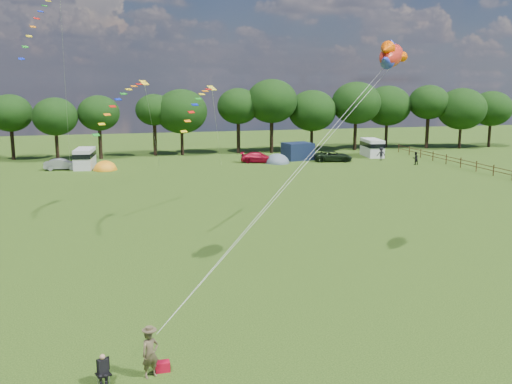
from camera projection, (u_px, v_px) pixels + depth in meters
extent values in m
plane|color=black|center=(301.00, 315.00, 25.04)|extent=(180.00, 180.00, 0.00)
cylinder|color=black|center=(13.00, 145.00, 73.33)|extent=(0.47, 0.47, 3.90)
ellipsoid|color=black|center=(10.00, 113.00, 72.55)|extent=(5.58, 5.58, 4.74)
cylinder|color=black|center=(57.00, 147.00, 71.84)|extent=(0.44, 0.44, 3.56)
ellipsoid|color=black|center=(55.00, 117.00, 71.09)|extent=(5.56, 5.56, 4.73)
cylinder|color=black|center=(100.00, 144.00, 74.00)|extent=(0.47, 0.47, 3.95)
ellipsoid|color=black|center=(99.00, 113.00, 73.23)|extent=(5.33, 5.33, 4.53)
cylinder|color=black|center=(155.00, 140.00, 77.41)|extent=(0.50, 0.50, 4.33)
ellipsoid|color=black|center=(154.00, 110.00, 76.63)|extent=(4.95, 4.95, 4.21)
cylinder|color=black|center=(182.00, 143.00, 77.95)|extent=(0.43, 0.43, 3.31)
ellipsoid|color=black|center=(181.00, 111.00, 77.12)|extent=(7.03, 7.03, 5.98)
cylinder|color=black|center=(238.00, 138.00, 80.00)|extent=(0.50, 0.50, 4.36)
ellipsoid|color=black|center=(238.00, 106.00, 79.15)|extent=(5.84, 5.84, 4.97)
cylinder|color=black|center=(272.00, 137.00, 80.27)|extent=(0.51, 0.51, 4.55)
ellipsoid|color=black|center=(272.00, 101.00, 79.30)|extent=(7.15, 7.15, 6.08)
cylinder|color=black|center=(312.00, 140.00, 82.58)|extent=(0.42, 0.42, 3.21)
ellipsoid|color=black|center=(312.00, 111.00, 81.77)|extent=(6.90, 6.90, 5.86)
cylinder|color=black|center=(355.00, 136.00, 83.43)|extent=(0.48, 0.48, 4.17)
ellipsoid|color=black|center=(356.00, 103.00, 82.51)|extent=(7.16, 7.16, 6.09)
cylinder|color=black|center=(386.00, 135.00, 86.76)|extent=(0.45, 0.45, 3.66)
ellipsoid|color=black|center=(387.00, 106.00, 85.90)|extent=(7.05, 7.05, 5.99)
cylinder|color=black|center=(427.00, 133.00, 85.60)|extent=(0.52, 0.52, 4.65)
ellipsoid|color=black|center=(429.00, 102.00, 84.71)|extent=(5.96, 5.96, 5.06)
cylinder|color=black|center=(460.00, 138.00, 85.63)|extent=(0.42, 0.42, 3.19)
ellipsoid|color=black|center=(462.00, 109.00, 84.79)|extent=(7.23, 7.23, 6.14)
cylinder|color=black|center=(489.00, 135.00, 87.28)|extent=(0.44, 0.44, 3.52)
ellipsoid|color=black|center=(491.00, 109.00, 86.49)|extent=(6.22, 6.22, 5.28)
cylinder|color=#472D19|center=(512.00, 175.00, 58.36)|extent=(0.12, 0.12, 1.20)
cylinder|color=#472D19|center=(494.00, 170.00, 61.21)|extent=(0.12, 0.12, 1.20)
cylinder|color=#472D19|center=(503.00, 169.00, 59.72)|extent=(0.08, 3.00, 0.08)
cylinder|color=#472D19|center=(503.00, 173.00, 59.80)|extent=(0.08, 3.00, 0.08)
cylinder|color=#472D19|center=(476.00, 166.00, 64.06)|extent=(0.12, 0.12, 1.20)
cylinder|color=#472D19|center=(485.00, 165.00, 62.57)|extent=(0.08, 3.00, 0.08)
cylinder|color=#472D19|center=(485.00, 169.00, 62.65)|extent=(0.08, 3.00, 0.08)
cylinder|color=#472D19|center=(461.00, 163.00, 66.91)|extent=(0.12, 0.12, 1.20)
cylinder|color=#472D19|center=(469.00, 161.00, 65.42)|extent=(0.08, 3.00, 0.08)
cylinder|color=#472D19|center=(468.00, 165.00, 65.50)|extent=(0.08, 3.00, 0.08)
cylinder|color=#472D19|center=(446.00, 159.00, 69.77)|extent=(0.12, 0.12, 1.20)
cylinder|color=#472D19|center=(454.00, 158.00, 68.27)|extent=(0.08, 3.00, 0.08)
cylinder|color=#472D19|center=(453.00, 161.00, 68.35)|extent=(0.08, 3.00, 0.08)
cylinder|color=#472D19|center=(433.00, 156.00, 72.62)|extent=(0.12, 0.12, 1.20)
cylinder|color=#472D19|center=(440.00, 155.00, 71.12)|extent=(0.08, 3.00, 0.08)
cylinder|color=#472D19|center=(439.00, 158.00, 71.20)|extent=(0.08, 3.00, 0.08)
cylinder|color=#472D19|center=(421.00, 153.00, 75.47)|extent=(0.12, 0.12, 1.20)
cylinder|color=#472D19|center=(427.00, 152.00, 73.98)|extent=(0.08, 3.00, 0.08)
cylinder|color=#472D19|center=(427.00, 155.00, 74.05)|extent=(0.08, 3.00, 0.08)
cylinder|color=#472D19|center=(409.00, 150.00, 78.32)|extent=(0.12, 0.12, 1.20)
cylinder|color=#472D19|center=(415.00, 149.00, 76.83)|extent=(0.08, 3.00, 0.08)
cylinder|color=#472D19|center=(415.00, 152.00, 76.90)|extent=(0.08, 3.00, 0.08)
cylinder|color=#472D19|center=(399.00, 148.00, 81.17)|extent=(0.12, 0.12, 1.20)
cylinder|color=#472D19|center=(404.00, 147.00, 79.68)|extent=(0.08, 3.00, 0.08)
cylinder|color=#472D19|center=(404.00, 150.00, 79.76)|extent=(0.08, 3.00, 0.08)
imported|color=gray|center=(62.00, 164.00, 65.26)|extent=(3.73, 1.59, 1.29)
imported|color=#A50C24|center=(259.00, 157.00, 70.97)|extent=(4.69, 3.20, 1.30)
imported|color=black|center=(333.00, 156.00, 72.00)|extent=(5.29, 3.34, 1.34)
cube|color=silver|center=(85.00, 158.00, 66.41)|extent=(2.48, 4.80, 2.30)
cube|color=black|center=(84.00, 154.00, 66.32)|extent=(2.53, 4.90, 0.55)
cylinder|color=black|center=(83.00, 167.00, 65.16)|extent=(0.67, 0.31, 0.65)
cylinder|color=black|center=(87.00, 164.00, 67.98)|extent=(0.67, 0.31, 0.65)
cube|color=silver|center=(372.00, 148.00, 76.69)|extent=(2.57, 4.87, 2.33)
cube|color=black|center=(372.00, 144.00, 76.60)|extent=(2.62, 4.97, 0.55)
cylinder|color=black|center=(375.00, 155.00, 75.43)|extent=(0.68, 0.32, 0.66)
cylinder|color=black|center=(368.00, 153.00, 78.28)|extent=(0.68, 0.32, 0.66)
ellipsoid|color=orange|center=(105.00, 170.00, 65.25)|extent=(2.60, 2.99, 2.13)
cylinder|color=orange|center=(105.00, 170.00, 65.25)|extent=(2.73, 2.73, 0.08)
ellipsoid|color=slate|center=(277.00, 163.00, 70.71)|extent=(2.95, 3.40, 2.31)
cylinder|color=slate|center=(277.00, 163.00, 70.71)|extent=(3.10, 3.10, 0.08)
cube|color=#131E3A|center=(298.00, 151.00, 73.51)|extent=(3.95, 3.42, 2.18)
imported|color=brown|center=(150.00, 354.00, 19.71)|extent=(0.74, 0.62, 1.72)
cylinder|color=#99999E|center=(98.00, 383.00, 19.05)|extent=(0.02, 0.02, 0.40)
cylinder|color=#99999E|center=(110.00, 382.00, 19.15)|extent=(0.02, 0.02, 0.40)
cylinder|color=#99999E|center=(98.00, 378.00, 19.42)|extent=(0.02, 0.02, 0.40)
cylinder|color=#99999E|center=(109.00, 376.00, 19.51)|extent=(0.02, 0.02, 0.40)
cube|color=black|center=(103.00, 374.00, 19.24)|extent=(0.58, 0.57, 0.04)
cube|color=black|center=(103.00, 364.00, 19.39)|extent=(0.44, 0.21, 0.48)
cube|color=black|center=(103.00, 366.00, 19.22)|extent=(0.38, 0.32, 0.50)
sphere|color=tan|center=(102.00, 357.00, 19.14)|extent=(0.19, 0.19, 0.19)
cube|color=#B30922|center=(163.00, 366.00, 20.22)|extent=(0.51, 0.34, 0.36)
ellipsoid|color=red|center=(391.00, 56.00, 28.89)|extent=(2.66, 2.88, 1.65)
ellipsoid|color=#FEFF1D|center=(391.00, 58.00, 28.91)|extent=(1.65, 1.80, 0.91)
cone|color=#FC5600|center=(386.00, 49.00, 27.73)|extent=(1.21, 1.24, 0.87)
cone|color=#2833C0|center=(385.00, 60.00, 27.83)|extent=(1.21, 1.24, 0.87)
cone|color=#2833C0|center=(392.00, 45.00, 28.86)|extent=(0.95, 0.94, 0.74)
sphere|color=white|center=(390.00, 53.00, 29.86)|extent=(0.28, 0.28, 0.28)
sphere|color=black|center=(389.00, 53.00, 29.94)|extent=(0.14, 0.14, 0.14)
cube|color=yellow|center=(48.00, 1.00, 45.65)|extent=(0.49, 0.44, 0.11)
cube|color=#198C1E|center=(44.00, 6.00, 45.19)|extent=(0.49, 0.43, 0.12)
cube|color=#0C1EB2|center=(41.00, 11.00, 44.76)|extent=(0.49, 0.43, 0.12)
cube|color=red|center=(37.00, 18.00, 44.33)|extent=(0.49, 0.43, 0.13)
cube|color=orange|center=(33.00, 27.00, 43.93)|extent=(0.48, 0.42, 0.14)
cube|color=yellow|center=(29.00, 36.00, 43.53)|extent=(0.48, 0.42, 0.15)
cube|color=#198C1E|center=(25.00, 47.00, 43.16)|extent=(0.48, 0.42, 0.15)
cube|color=#0C1EB2|center=(21.00, 59.00, 42.80)|extent=(0.47, 0.41, 0.16)
cube|color=yellow|center=(144.00, 83.00, 43.41)|extent=(0.80, 0.79, 0.38)
cube|color=red|center=(139.00, 84.00, 42.91)|extent=(0.57, 0.53, 0.11)
cube|color=orange|center=(134.00, 86.00, 42.41)|extent=(0.57, 0.53, 0.12)
cube|color=yellow|center=(129.00, 89.00, 41.93)|extent=(0.57, 0.53, 0.13)
cube|color=#198C1E|center=(123.00, 94.00, 41.46)|extent=(0.56, 0.53, 0.14)
cube|color=#0C1EB2|center=(118.00, 99.00, 41.01)|extent=(0.56, 0.52, 0.15)
cube|color=red|center=(113.00, 106.00, 40.58)|extent=(0.56, 0.52, 0.15)
cube|color=orange|center=(107.00, 115.00, 40.16)|extent=(0.55, 0.51, 0.16)
cube|color=yellow|center=(102.00, 124.00, 39.75)|extent=(0.55, 0.51, 0.17)
cube|color=#198C1E|center=(96.00, 135.00, 39.36)|extent=(0.55, 0.50, 0.18)
cube|color=yellow|center=(212.00, 88.00, 38.84)|extent=(0.71, 0.70, 0.33)
cube|color=red|center=(209.00, 89.00, 38.26)|extent=(0.52, 0.46, 0.09)
cube|color=orange|center=(205.00, 91.00, 37.70)|extent=(0.51, 0.46, 0.10)
cube|color=yellow|center=(202.00, 94.00, 37.14)|extent=(0.51, 0.45, 0.11)
cube|color=#198C1E|center=(198.00, 99.00, 36.61)|extent=(0.51, 0.45, 0.12)
cube|color=#0C1EB2|center=(195.00, 105.00, 36.09)|extent=(0.51, 0.45, 0.13)
cube|color=red|center=(191.00, 112.00, 35.58)|extent=(0.50, 0.44, 0.14)
cube|color=orange|center=(188.00, 121.00, 35.09)|extent=(0.50, 0.44, 0.14)
cube|color=yellow|center=(184.00, 131.00, 34.61)|extent=(0.50, 0.44, 0.15)
imported|color=black|center=(415.00, 158.00, 69.23)|extent=(0.82, 0.57, 1.56)
imported|color=black|center=(381.00, 154.00, 72.84)|extent=(1.16, 0.66, 1.70)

